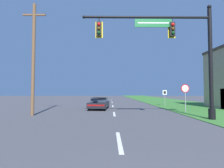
{
  "coord_description": "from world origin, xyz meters",
  "views": [
    {
      "loc": [
        -0.34,
        -0.65,
        1.86
      ],
      "look_at": [
        0.0,
        31.66,
        3.3
      ],
      "focal_mm": 28.0,
      "sensor_mm": 36.0,
      "label": 1
    }
  ],
  "objects_px": {
    "signal_mast": "(179,49)",
    "stop_sign": "(185,92)",
    "utility_pole_near": "(33,57)",
    "car_ahead": "(99,103)",
    "route_sign_post": "(165,94)"
  },
  "relations": [
    {
      "from": "signal_mast",
      "to": "stop_sign",
      "type": "height_order",
      "value": "signal_mast"
    },
    {
      "from": "stop_sign",
      "to": "utility_pole_near",
      "type": "relative_size",
      "value": 0.28
    },
    {
      "from": "signal_mast",
      "to": "car_ahead",
      "type": "distance_m",
      "value": 10.37
    },
    {
      "from": "car_ahead",
      "to": "route_sign_post",
      "type": "relative_size",
      "value": 2.35
    },
    {
      "from": "signal_mast",
      "to": "stop_sign",
      "type": "bearing_deg",
      "value": 62.54
    },
    {
      "from": "stop_sign",
      "to": "route_sign_post",
      "type": "bearing_deg",
      "value": 87.31
    },
    {
      "from": "stop_sign",
      "to": "utility_pole_near",
      "type": "bearing_deg",
      "value": -171.33
    },
    {
      "from": "signal_mast",
      "to": "car_ahead",
      "type": "height_order",
      "value": "signal_mast"
    },
    {
      "from": "car_ahead",
      "to": "route_sign_post",
      "type": "distance_m",
      "value": 9.09
    },
    {
      "from": "signal_mast",
      "to": "route_sign_post",
      "type": "height_order",
      "value": "signal_mast"
    },
    {
      "from": "signal_mast",
      "to": "car_ahead",
      "type": "bearing_deg",
      "value": 127.45
    },
    {
      "from": "stop_sign",
      "to": "utility_pole_near",
      "type": "distance_m",
      "value": 13.31
    },
    {
      "from": "utility_pole_near",
      "to": "route_sign_post",
      "type": "bearing_deg",
      "value": 34.08
    },
    {
      "from": "route_sign_post",
      "to": "car_ahead",
      "type": "bearing_deg",
      "value": -156.59
    },
    {
      "from": "utility_pole_near",
      "to": "signal_mast",
      "type": "bearing_deg",
      "value": -11.73
    }
  ]
}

